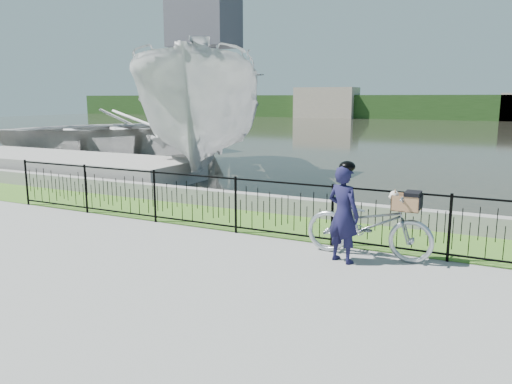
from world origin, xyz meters
The scene contains 12 objects.
ground centered at (0.00, 0.00, 0.00)m, with size 120.00×120.00×0.00m, color gray.
grass_strip centered at (0.00, 2.60, 0.00)m, with size 60.00×2.00×0.01m, color #416C21.
water centered at (0.00, 33.00, 0.00)m, with size 120.00×120.00×0.00m, color #28271E.
quay_wall centered at (0.00, 3.60, 0.20)m, with size 60.00×0.30×0.40m, color gray.
fence centered at (0.00, 1.60, 0.58)m, with size 14.00×0.06×1.15m, color black, non-canonical shape.
far_treeline centered at (0.00, 60.00, 1.50)m, with size 120.00×6.00×3.00m, color #224119.
far_building_left centered at (-18.00, 58.00, 2.00)m, with size 8.00×4.00×4.00m, color gray.
dock centered at (-10.00, 5.50, 0.35)m, with size 10.00×3.00×0.70m, color gray.
bicycle_rig centered at (1.76, 1.26, 0.57)m, with size 2.15×0.75×1.21m.
cyclist centered at (1.43, 0.82, 0.83)m, with size 0.68×0.57×1.68m.
boat_near centered at (-5.87, 8.30, 2.18)m, with size 8.58×11.47×5.97m.
boat_far centered at (-13.02, 11.28, 1.08)m, with size 11.96×12.77×2.15m.
Camera 1 is at (3.68, -6.91, 2.68)m, focal length 35.00 mm.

